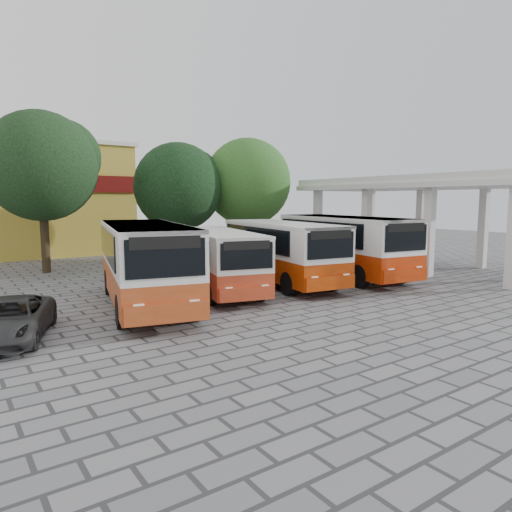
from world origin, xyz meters
TOP-DOWN VIEW (x-y plane):
  - ground at (0.00, 0.00)m, footprint 90.00×90.00m
  - terminal_shelter at (10.50, 4.00)m, footprint 6.80×15.80m
  - bus_far_left at (-7.09, 3.77)m, footprint 4.57×9.18m
  - bus_centre_left at (-3.38, 4.55)m, footprint 4.09×7.90m
  - bus_centre_right at (0.12, 4.61)m, footprint 3.77×8.57m
  - bus_far_right at (3.96, 4.21)m, footprint 3.96×9.17m
  - tree_left at (-8.55, 14.85)m, footprint 6.31×6.01m
  - tree_middle at (-0.66, 14.25)m, footprint 5.87×5.59m
  - tree_right at (4.16, 13.52)m, footprint 6.21×5.92m
  - parked_car at (-11.94, 1.94)m, footprint 3.37×4.75m

SIDE VIEW (x-z plane):
  - ground at x=0.00m, z-range 0.00..0.00m
  - parked_car at x=-11.94m, z-range 0.00..1.20m
  - bus_centre_left at x=-3.38m, z-range 0.21..2.91m
  - bus_centre_right at x=0.12m, z-range 0.23..3.21m
  - bus_far_left at x=-7.09m, z-range 0.25..3.39m
  - bus_far_right at x=3.96m, z-range 0.25..3.44m
  - terminal_shelter at x=10.50m, z-range 2.21..7.61m
  - tree_middle at x=-0.66m, z-range 1.22..8.90m
  - tree_right at x=4.16m, z-range 1.35..9.57m
  - tree_left at x=-8.55m, z-range 1.63..10.52m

